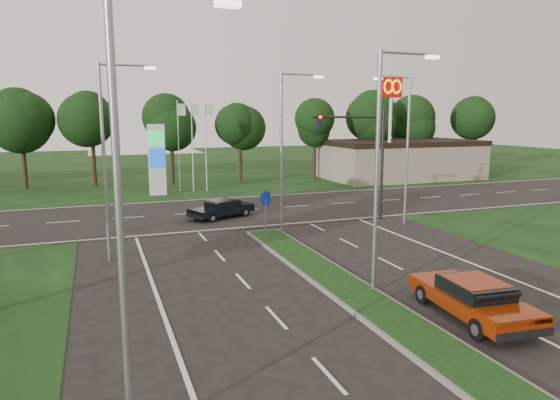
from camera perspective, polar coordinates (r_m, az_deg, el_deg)
name	(u,v)px	position (r m, az deg, el deg)	size (l,w,h in m)	color
ground	(464,370)	(14.83, 20.29, -17.78)	(160.00, 160.00, 0.00)	black
verge_far	(169,168)	(65.77, -12.55, 3.55)	(160.00, 50.00, 0.02)	black
cross_road	(231,211)	(35.60, -5.59, -1.25)	(160.00, 12.00, 0.02)	black
median_kerb	(383,313)	(17.71, 11.69, -12.53)	(2.00, 26.00, 0.12)	slate
commercial_building	(400,160)	(55.45, 13.58, 4.50)	(16.00, 9.00, 4.00)	gray
streetlight_median_near	(382,160)	(18.72, 11.57, 4.52)	(2.53, 0.22, 9.00)	gray
streetlight_median_far	(285,145)	(27.69, 0.54, 6.30)	(2.53, 0.22, 9.00)	gray
streetlight_left_near	(130,200)	(9.97, -16.82, -0.02)	(2.53, 0.22, 9.00)	gray
streetlight_left_far	(108,152)	(23.89, -19.04, 5.25)	(2.53, 0.22, 9.00)	gray
streetlight_right_far	(405,142)	(31.33, 14.07, 6.40)	(2.53, 0.22, 9.00)	gray
traffic_signal	(365,148)	(32.19, 9.65, 5.87)	(5.10, 0.42, 7.00)	black
median_signs	(266,205)	(28.13, -1.66, -0.56)	(1.16, 1.76, 2.38)	gray
gas_pylon	(159,158)	(43.31, -13.62, 4.73)	(5.80, 1.26, 8.00)	silver
mcdonalds_sign	(391,102)	(49.71, 12.58, 10.89)	(2.20, 0.47, 10.40)	silver
treeline_far	(189,114)	(50.56, -10.31, 9.63)	(6.00, 6.00, 9.90)	black
red_sedan	(473,297)	(18.07, 21.19, -10.33)	(2.42, 5.00, 1.33)	maroon
navy_sedan	(222,208)	(33.14, -6.68, -0.97)	(4.62, 3.34, 1.18)	black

